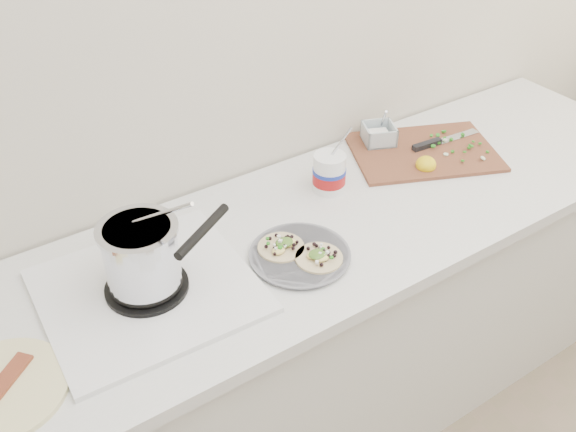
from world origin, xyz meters
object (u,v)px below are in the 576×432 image
tub (330,170)px  cutboard (420,147)px  stove (144,268)px  taco_plate (300,252)px  bacon_plate (2,389)px

tub → cutboard: 0.38m
stove → cutboard: stove is taller
cutboard → taco_plate: bearing=-137.4°
stove → cutboard: size_ratio=0.94×
cutboard → bacon_plate: cutboard is taller
tub → cutboard: tub is taller
taco_plate → bacon_plate: 0.75m
taco_plate → tub: (0.25, 0.21, 0.05)m
cutboard → bacon_plate: bearing=-147.2°
cutboard → bacon_plate: (-1.38, -0.23, -0.01)m
bacon_plate → tub: bearing=12.4°
stove → bacon_plate: bearing=-162.1°
stove → cutboard: (1.01, 0.12, -0.06)m
taco_plate → bacon_plate: taco_plate is taller
taco_plate → cutboard: 0.66m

